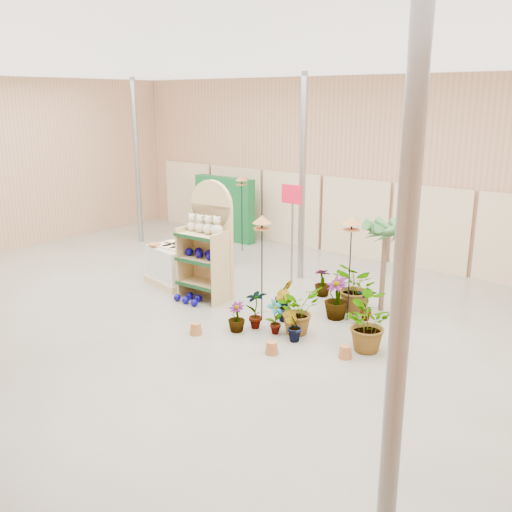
{
  "coord_description": "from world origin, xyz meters",
  "views": [
    {
      "loc": [
        6.94,
        -6.83,
        3.96
      ],
      "look_at": [
        0.3,
        1.5,
        1.0
      ],
      "focal_mm": 40.0,
      "sensor_mm": 36.0,
      "label": 1
    }
  ],
  "objects_px": {
    "pallet_stack": "(176,265)",
    "bird_table_front": "(262,223)",
    "display_shelf": "(209,245)",
    "potted_plant_2": "(298,310)"
  },
  "relations": [
    {
      "from": "pallet_stack",
      "to": "bird_table_front",
      "type": "xyz_separation_m",
      "value": [
        2.79,
        -0.53,
        1.4
      ]
    },
    {
      "from": "display_shelf",
      "to": "pallet_stack",
      "type": "relative_size",
      "value": 1.76
    },
    {
      "from": "display_shelf",
      "to": "potted_plant_2",
      "type": "relative_size",
      "value": 2.83
    },
    {
      "from": "bird_table_front",
      "to": "potted_plant_2",
      "type": "bearing_deg",
      "value": -5.6
    },
    {
      "from": "pallet_stack",
      "to": "bird_table_front",
      "type": "bearing_deg",
      "value": 1.44
    },
    {
      "from": "bird_table_front",
      "to": "potted_plant_2",
      "type": "relative_size",
      "value": 2.31
    },
    {
      "from": "pallet_stack",
      "to": "display_shelf",
      "type": "bearing_deg",
      "value": 2.6
    },
    {
      "from": "bird_table_front",
      "to": "display_shelf",
      "type": "bearing_deg",
      "value": 168.49
    },
    {
      "from": "display_shelf",
      "to": "pallet_stack",
      "type": "distance_m",
      "value": 1.36
    },
    {
      "from": "potted_plant_2",
      "to": "pallet_stack",
      "type": "bearing_deg",
      "value": 170.5
    }
  ]
}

